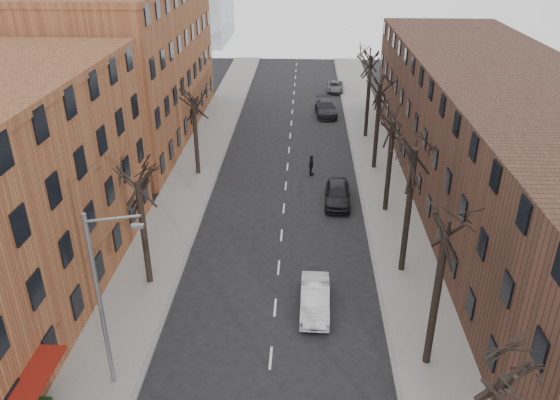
# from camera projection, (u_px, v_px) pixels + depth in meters

# --- Properties ---
(sidewalk_left) EXTENTS (4.00, 90.00, 0.15)m
(sidewalk_left) POSITION_uv_depth(u_px,v_px,m) (196.00, 169.00, 47.80)
(sidewalk_left) COLOR gray
(sidewalk_left) RESTS_ON ground
(sidewalk_right) EXTENTS (4.00, 90.00, 0.15)m
(sidewalk_right) POSITION_uv_depth(u_px,v_px,m) (379.00, 172.00, 47.13)
(sidewalk_right) COLOR gray
(sidewalk_right) RESTS_ON ground
(building_left_far) EXTENTS (12.00, 28.00, 14.00)m
(building_left_far) POSITION_uv_depth(u_px,v_px,m) (127.00, 65.00, 53.05)
(building_left_far) COLOR brown
(building_left_far) RESTS_ON ground
(building_right) EXTENTS (12.00, 50.00, 10.00)m
(building_right) POSITION_uv_depth(u_px,v_px,m) (502.00, 140.00, 40.12)
(building_right) COLOR #4A2D22
(building_right) RESTS_ON ground
(tree_right_b) EXTENTS (5.20, 5.20, 10.80)m
(tree_right_b) POSITION_uv_depth(u_px,v_px,m) (426.00, 363.00, 26.66)
(tree_right_b) COLOR black
(tree_right_b) RESTS_ON ground
(tree_right_c) EXTENTS (5.20, 5.20, 11.60)m
(tree_right_c) POSITION_uv_depth(u_px,v_px,m) (401.00, 271.00, 33.80)
(tree_right_c) COLOR black
(tree_right_c) RESTS_ON ground
(tree_right_d) EXTENTS (5.20, 5.20, 10.00)m
(tree_right_d) POSITION_uv_depth(u_px,v_px,m) (385.00, 211.00, 40.94)
(tree_right_d) COLOR black
(tree_right_d) RESTS_ON ground
(tree_right_e) EXTENTS (5.20, 5.20, 10.80)m
(tree_right_e) POSITION_uv_depth(u_px,v_px,m) (374.00, 168.00, 48.07)
(tree_right_e) COLOR black
(tree_right_e) RESTS_ON ground
(tree_right_f) EXTENTS (5.20, 5.20, 11.60)m
(tree_right_f) POSITION_uv_depth(u_px,v_px,m) (365.00, 137.00, 55.21)
(tree_right_f) COLOR black
(tree_right_f) RESTS_ON ground
(tree_left_a) EXTENTS (5.20, 5.20, 9.50)m
(tree_left_a) POSITION_uv_depth(u_px,v_px,m) (150.00, 283.00, 32.65)
(tree_left_a) COLOR black
(tree_left_a) RESTS_ON ground
(tree_left_b) EXTENTS (5.20, 5.20, 9.50)m
(tree_left_b) POSITION_uv_depth(u_px,v_px,m) (199.00, 174.00, 46.93)
(tree_left_b) COLOR black
(tree_left_b) RESTS_ON ground
(streetlight) EXTENTS (2.45, 0.22, 9.03)m
(streetlight) POSITION_uv_depth(u_px,v_px,m) (103.00, 296.00, 23.24)
(streetlight) COLOR slate
(streetlight) RESTS_ON ground
(silver_sedan) EXTENTS (1.64, 4.53, 1.48)m
(silver_sedan) POSITION_uv_depth(u_px,v_px,m) (315.00, 299.00, 30.07)
(silver_sedan) COLOR #BABCC1
(silver_sedan) RESTS_ON ground
(parked_car_near) EXTENTS (2.14, 4.86, 1.63)m
(parked_car_near) POSITION_uv_depth(u_px,v_px,m) (338.00, 194.00, 41.66)
(parked_car_near) COLOR black
(parked_car_near) RESTS_ON ground
(parked_car_mid) EXTENTS (2.59, 5.52, 1.56)m
(parked_car_mid) POSITION_uv_depth(u_px,v_px,m) (326.00, 108.00, 61.33)
(parked_car_mid) COLOR black
(parked_car_mid) RESTS_ON ground
(parked_car_far) EXTENTS (2.28, 4.51, 1.22)m
(parked_car_far) POSITION_uv_depth(u_px,v_px,m) (335.00, 87.00, 70.17)
(parked_car_far) COLOR #55565C
(parked_car_far) RESTS_ON ground
(pedestrian_crossing) EXTENTS (0.72, 1.14, 1.81)m
(pedestrian_crossing) POSITION_uv_depth(u_px,v_px,m) (311.00, 165.00, 46.41)
(pedestrian_crossing) COLOR black
(pedestrian_crossing) RESTS_ON ground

